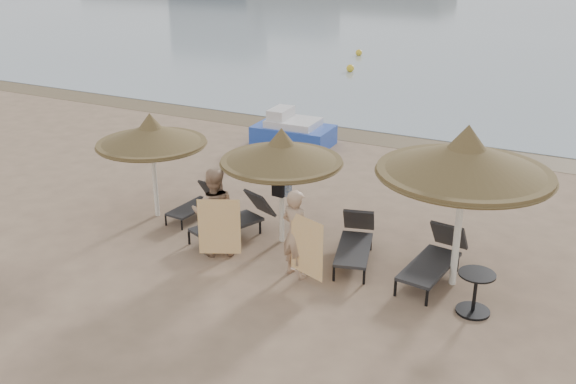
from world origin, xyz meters
name	(u,v)px	position (x,y,z in m)	size (l,w,h in m)	color
ground	(244,262)	(0.00, 0.00, 0.00)	(160.00, 160.00, 0.00)	#987A5F
wet_sand_strip	(392,140)	(0.00, 9.40, 0.00)	(200.00, 1.60, 0.01)	brown
palapa_left	(151,135)	(-3.03, 1.06, 1.99)	(2.53, 2.53, 2.51)	white
palapa_center	(281,152)	(0.24, 1.20, 2.04)	(2.58, 2.58, 2.56)	white
palapa_right	(465,159)	(4.00, 1.05, 2.51)	(3.18, 3.18, 3.16)	white
lounger_far_left	(197,202)	(-2.19, 1.53, 0.32)	(0.66, 1.63, 0.71)	black
lounger_near_left	(237,218)	(-0.79, 1.02, 0.40)	(1.34, 2.07, 0.88)	black
lounger_near_right	(355,241)	(1.95, 1.19, 0.39)	(1.12, 2.03, 0.87)	black
lounger_far_right	(435,257)	(3.61, 1.18, 0.41)	(0.93, 2.12, 0.92)	black
side_table	(475,294)	(4.57, 0.21, 0.37)	(0.64, 0.64, 0.78)	black
person_left	(214,205)	(-0.73, 0.06, 1.09)	(1.00, 0.65, 2.18)	tan
person_right	(296,227)	(1.19, -0.03, 1.05)	(0.96, 0.63, 2.09)	tan
towel_left	(219,227)	(-0.38, -0.29, 0.82)	(0.77, 0.39, 1.19)	orange
towel_right	(307,247)	(1.54, -0.28, 0.81)	(0.80, 0.31, 1.18)	orange
bag_patterned	(286,188)	(0.24, 1.38, 1.18)	(0.30, 0.16, 0.36)	white
bag_dark	(278,188)	(0.24, 1.04, 1.30)	(0.28, 0.12, 0.39)	black
pedal_boat	(292,132)	(-2.67, 7.51, 0.42)	(2.48, 1.52, 1.13)	blue
buoy_left	(359,53)	(-6.61, 23.52, 0.18)	(0.36, 0.36, 0.36)	yellow
buoy_extra	(350,68)	(-5.36, 19.13, 0.19)	(0.38, 0.38, 0.38)	yellow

